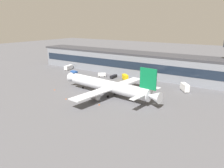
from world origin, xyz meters
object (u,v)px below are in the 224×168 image
pushback_tractor (74,72)px  traffic_cone_0 (66,99)px  traffic_cone_1 (99,104)px  crew_van (102,75)px  belt_loader (114,76)px  airliner (109,86)px  baggage_tug (149,82)px  traffic_cone_2 (55,90)px  stair_truck (125,77)px  fuel_truck (69,67)px  catering_truck (185,87)px

pushback_tractor → traffic_cone_0: (35.79, -43.51, -0.75)m
traffic_cone_1 → crew_van: bearing=125.1°
belt_loader → traffic_cone_1: bearing=-64.0°
airliner → traffic_cone_1: (3.98, -13.51, -4.62)m
belt_loader → baggage_tug: (25.79, -1.01, -0.07)m
traffic_cone_0 → traffic_cone_2: size_ratio=0.88×
stair_truck → crew_van: size_ratio=1.11×
belt_loader → baggage_tug: belt_loader is taller
pushback_tractor → crew_van: crew_van is taller
traffic_cone_0 → traffic_cone_1: 18.16m
crew_van → fuel_truck: size_ratio=0.62×
belt_loader → traffic_cone_1: size_ratio=9.03×
stair_truck → catering_truck: bearing=-3.6°
stair_truck → fuel_truck: bearing=176.2°
baggage_tug → crew_van: size_ratio=0.73×
baggage_tug → traffic_cone_2: size_ratio=5.85×
pushback_tractor → traffic_cone_2: bearing=-61.3°
pushback_tractor → traffic_cone_1: bearing=-37.3°
catering_truck → airliner: bearing=-135.6°
airliner → crew_van: bearing=131.6°
traffic_cone_2 → fuel_truck: bearing=126.3°
crew_van → fuel_truck: 35.63m
catering_truck → fuel_truck: size_ratio=0.83×
airliner → catering_truck: bearing=44.4°
belt_loader → traffic_cone_2: (-11.84, -40.68, -0.81)m
airliner → stair_truck: size_ratio=9.51×
pushback_tractor → traffic_cone_2: pushback_tractor is taller
pushback_tractor → traffic_cone_1: pushback_tractor is taller
crew_van → traffic_cone_2: 39.24m
pushback_tractor → traffic_cone_2: size_ratio=7.20×
baggage_tug → pushback_tractor: bearing=-176.7°
crew_van → traffic_cone_1: crew_van is taller
fuel_truck → traffic_cone_0: size_ratio=14.75×
pushback_tractor → traffic_cone_2: (19.84, -36.31, -0.71)m
catering_truck → traffic_cone_1: size_ratio=10.24×
stair_truck → crew_van: 17.86m
airliner → baggage_tug: 31.93m
stair_truck → baggage_tug: 16.65m
stair_truck → traffic_cone_0: stair_truck is taller
stair_truck → traffic_cone_2: bearing=-117.6°
pushback_tractor → baggage_tug: 57.58m
baggage_tug → belt_loader: bearing=177.8°
fuel_truck → traffic_cone_1: size_ratio=12.28×
belt_loader → traffic_cone_2: bearing=-106.2°
catering_truck → fuel_truck: bearing=176.3°
airliner → catering_truck: (29.50, 28.89, -2.69)m
airliner → crew_van: size_ratio=10.56×
belt_loader → catering_truck: 47.70m
traffic_cone_1 → traffic_cone_0: bearing=-171.7°
fuel_truck → crew_van: bearing=-7.4°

